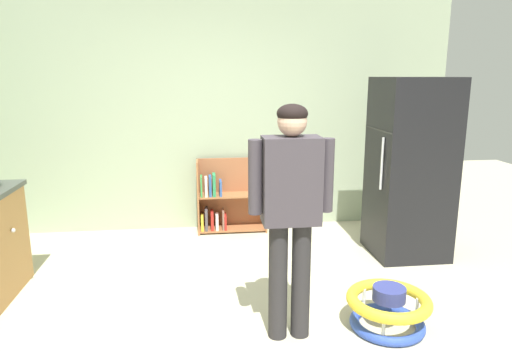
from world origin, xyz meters
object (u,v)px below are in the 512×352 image
object	(u,v)px
refrigerator	(410,168)
standing_person	(291,203)
bookshelf	(227,200)
baby_walker	(388,308)

from	to	relation	value
refrigerator	standing_person	bearing A→B (deg)	-137.28
refrigerator	bookshelf	size ratio (longest dim) A/B	2.09
standing_person	baby_walker	distance (m)	1.09
bookshelf	standing_person	world-z (taller)	standing_person
bookshelf	baby_walker	world-z (taller)	bookshelf
standing_person	bookshelf	bearing A→B (deg)	97.51
bookshelf	standing_person	distance (m)	2.39
refrigerator	bookshelf	xyz separation A→B (m)	(-1.78, 0.93, -0.52)
bookshelf	baby_walker	distance (m)	2.52
refrigerator	bookshelf	distance (m)	2.07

